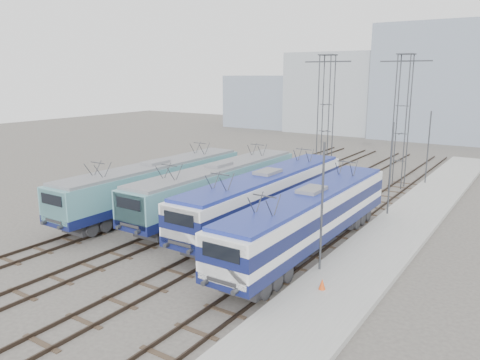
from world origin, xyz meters
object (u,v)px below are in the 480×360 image
at_px(locomotive_far_right, 310,215).
at_px(locomotive_center_left, 217,185).
at_px(catenary_tower_east, 402,115).
at_px(mast_front, 322,210).
at_px(safety_cone, 322,284).
at_px(catenary_tower_west, 326,114).
at_px(mast_mid, 390,171).
at_px(mast_rear, 428,149).
at_px(locomotive_far_left, 154,183).
at_px(locomotive_center_right, 266,194).

bearing_deg(locomotive_far_right, locomotive_center_left, 160.42).
xyz_separation_m(locomotive_far_right, catenary_tower_east, (-0.25, 19.43, 4.35)).
relative_size(mast_front, safety_cone, 13.35).
xyz_separation_m(catenary_tower_west, catenary_tower_east, (6.50, 2.00, 0.00)).
distance_m(catenary_tower_west, mast_front, 22.00).
bearing_deg(mast_mid, locomotive_far_right, -101.10).
height_order(catenary_tower_east, mast_rear, catenary_tower_east).
xyz_separation_m(locomotive_far_right, mast_mid, (1.85, 9.43, 1.21)).
relative_size(locomotive_far_left, locomotive_center_right, 0.98).
bearing_deg(mast_rear, mast_mid, -90.00).
distance_m(locomotive_far_left, mast_front, 15.87).
distance_m(locomotive_center_right, catenary_tower_east, 17.83).
relative_size(catenary_tower_west, safety_cone, 22.89).
distance_m(locomotive_center_left, mast_mid, 12.57).
bearing_deg(mast_front, catenary_tower_east, 95.45).
distance_m(locomotive_center_left, safety_cone, 14.39).
bearing_deg(mast_mid, catenary_tower_east, 101.86).
xyz_separation_m(mast_front, safety_cone, (1.07, -2.12, -2.94)).
height_order(mast_front, safety_cone, mast_front).
relative_size(locomotive_far_right, catenary_tower_west, 1.50).
relative_size(locomotive_center_right, mast_front, 2.61).
bearing_deg(locomotive_center_left, locomotive_far_left, -156.55).
relative_size(locomotive_far_left, mast_front, 2.57).
bearing_deg(mast_front, mast_rear, 90.00).
bearing_deg(mast_rear, locomotive_far_left, -127.26).
xyz_separation_m(locomotive_far_left, catenary_tower_west, (6.75, 16.18, 4.40)).
distance_m(locomotive_far_left, locomotive_center_right, 9.11).
bearing_deg(locomotive_far_right, mast_front, -54.27).
bearing_deg(locomotive_far_left, mast_front, -13.98).
relative_size(mast_rear, safety_cone, 13.35).
bearing_deg(safety_cone, mast_rear, 92.35).
height_order(catenary_tower_east, mast_mid, catenary_tower_east).
distance_m(locomotive_center_right, catenary_tower_west, 15.55).
xyz_separation_m(mast_front, mast_rear, (0.00, 24.00, 0.00)).
xyz_separation_m(locomotive_far_left, locomotive_center_left, (4.50, 1.95, 0.00)).
bearing_deg(mast_front, mast_mid, 90.00).
xyz_separation_m(locomotive_center_left, catenary_tower_east, (8.75, 16.23, 4.40)).
distance_m(mast_mid, mast_rear, 12.00).
xyz_separation_m(locomotive_center_right, mast_front, (6.35, -5.22, 1.17)).
bearing_deg(locomotive_center_right, safety_cone, -44.68).
distance_m(locomotive_center_right, mast_front, 8.31).
xyz_separation_m(locomotive_center_left, mast_mid, (10.85, 6.23, 1.26)).
bearing_deg(catenary_tower_west, mast_rear, 24.94).
bearing_deg(safety_cone, catenary_tower_east, 97.49).
bearing_deg(locomotive_center_right, mast_rear, 71.31).
relative_size(locomotive_center_left, mast_rear, 2.57).
relative_size(locomotive_far_right, safety_cone, 34.23).
xyz_separation_m(locomotive_far_left, safety_cone, (16.42, -5.94, -1.68)).
relative_size(locomotive_center_left, locomotive_center_right, 0.98).
distance_m(locomotive_far_left, catenary_tower_west, 18.07).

